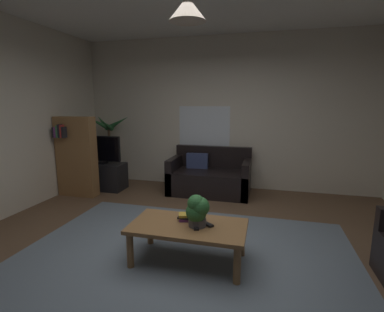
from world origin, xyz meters
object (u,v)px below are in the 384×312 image
at_px(bookshelf_corner, 76,156).
at_px(coffee_table, 188,230).
at_px(book_on_table_0, 185,219).
at_px(couch_under_window, 210,178).
at_px(remote_on_table_0, 196,226).
at_px(tv, 99,149).
at_px(potted_plant_on_table, 197,210).
at_px(pendant_lamp, 187,9).
at_px(potted_palm_corner, 110,153).
at_px(book_on_table_2, 185,215).
at_px(book_on_table_1, 184,217).
at_px(remote_on_table_1, 207,224).
at_px(tv_stand, 102,176).

bearing_deg(bookshelf_corner, coffee_table, -32.97).
bearing_deg(book_on_table_0, couch_under_window, 94.50).
relative_size(remote_on_table_0, tv, 0.19).
height_order(coffee_table, book_on_table_0, book_on_table_0).
bearing_deg(potted_plant_on_table, tv, 139.22).
bearing_deg(pendant_lamp, bookshelf_corner, 147.03).
relative_size(coffee_table, remote_on_table_0, 7.39).
distance_m(book_on_table_0, tv, 2.99).
relative_size(couch_under_window, potted_palm_corner, 1.02).
bearing_deg(book_on_table_2, tv, 138.94).
height_order(book_on_table_2, potted_palm_corner, potted_palm_corner).
relative_size(book_on_table_0, book_on_table_1, 1.04).
distance_m(coffee_table, remote_on_table_1, 0.20).
distance_m(potted_plant_on_table, bookshelf_corner, 3.05).
xyz_separation_m(book_on_table_2, bookshelf_corner, (-2.42, 1.51, 0.25)).
distance_m(book_on_table_0, book_on_table_2, 0.05).
xyz_separation_m(book_on_table_1, potted_palm_corner, (-2.30, 2.43, 0.17)).
distance_m(coffee_table, pendant_lamp, 2.11).
height_order(coffee_table, potted_palm_corner, potted_palm_corner).
bearing_deg(remote_on_table_0, couch_under_window, 77.98).
xyz_separation_m(book_on_table_1, potted_plant_on_table, (0.17, -0.11, 0.14)).
height_order(remote_on_table_1, bookshelf_corner, bookshelf_corner).
relative_size(potted_plant_on_table, tv, 0.39).
relative_size(book_on_table_0, remote_on_table_0, 0.80).
xyz_separation_m(remote_on_table_0, tv_stand, (-2.39, 2.11, -0.17)).
bearing_deg(remote_on_table_1, couch_under_window, -134.10).
relative_size(tv_stand, bookshelf_corner, 0.64).
bearing_deg(couch_under_window, potted_plant_on_table, -81.91).
relative_size(couch_under_window, pendant_lamp, 2.84).
bearing_deg(coffee_table, couch_under_window, 95.70).
distance_m(tv_stand, tv, 0.52).
xyz_separation_m(tv_stand, tv, (-0.00, -0.02, 0.52)).
distance_m(potted_plant_on_table, potted_palm_corner, 3.55).
bearing_deg(book_on_table_2, tv_stand, 138.62).
bearing_deg(book_on_table_0, remote_on_table_0, -44.09).
bearing_deg(remote_on_table_1, tv_stand, -93.73).
bearing_deg(tv_stand, coffee_table, -42.03).
xyz_separation_m(remote_on_table_0, tv, (-2.39, 2.09, 0.35)).
xyz_separation_m(remote_on_table_0, potted_palm_corner, (-2.46, 2.57, 0.20)).
distance_m(book_on_table_0, potted_plant_on_table, 0.26).
height_order(potted_plant_on_table, bookshelf_corner, bookshelf_corner).
relative_size(remote_on_table_0, potted_plant_on_table, 0.48).
bearing_deg(bookshelf_corner, tv, 67.09).
xyz_separation_m(couch_under_window, book_on_table_2, (0.18, -2.25, 0.19)).
bearing_deg(tv, potted_palm_corner, 98.49).
bearing_deg(couch_under_window, book_on_table_0, -85.50).
relative_size(book_on_table_2, potted_palm_corner, 0.10).
bearing_deg(tv, remote_on_table_0, -41.25).
height_order(coffee_table, bookshelf_corner, bookshelf_corner).
bearing_deg(tv, book_on_table_2, -41.06).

